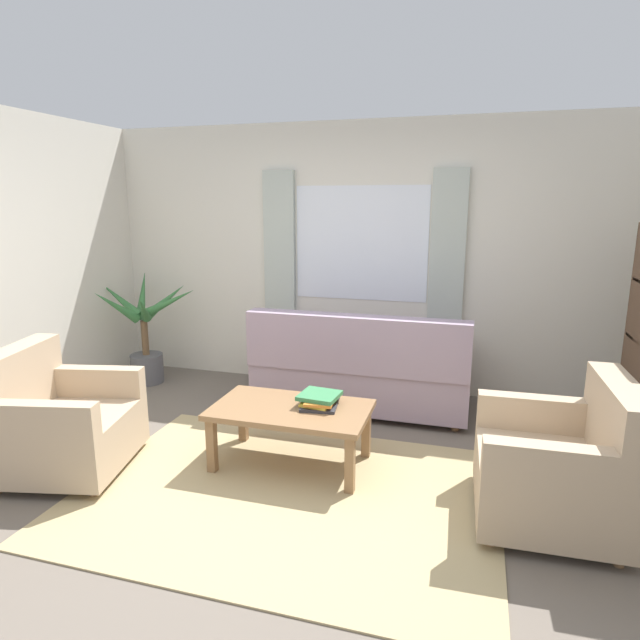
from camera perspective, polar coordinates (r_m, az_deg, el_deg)
ground_plane at (r=3.63m, az=-3.69°, el=-18.14°), size 6.24×6.24×0.00m
wall_back at (r=5.33m, az=4.48°, el=6.58°), size 5.32×0.12×2.60m
window_with_curtains at (r=5.23m, az=4.32°, el=8.12°), size 1.98×0.07×1.40m
area_rug at (r=3.63m, az=-3.69°, el=-18.06°), size 2.66×1.95×0.01m
couch at (r=4.82m, az=4.39°, el=-5.38°), size 1.90×0.82×0.92m
armchair_left at (r=4.18m, az=-26.12°, el=-9.77°), size 0.98×1.00×0.88m
armchair_right at (r=3.49m, az=24.34°, el=-14.08°), size 0.85×0.87×0.88m
coffee_table at (r=3.82m, az=-3.13°, el=-10.07°), size 1.10×0.64×0.44m
book_stack_on_table at (r=3.81m, az=-0.01°, el=-8.49°), size 0.29×0.34×0.09m
potted_plant at (r=5.80m, az=-18.16°, el=-1.51°), size 1.14×0.96×1.14m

